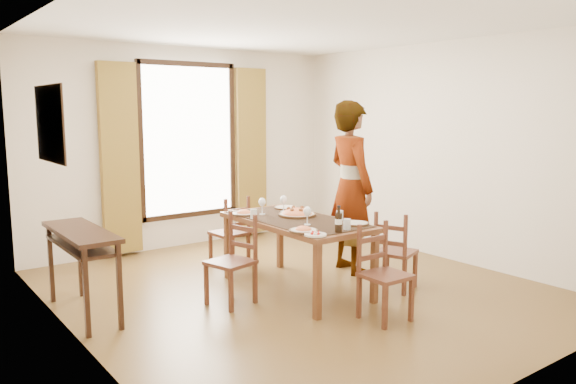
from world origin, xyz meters
TOP-DOWN VIEW (x-y plane):
  - ground at (0.00, 0.00)m, footprint 5.00×5.00m
  - room_shell at (-0.00, 0.13)m, footprint 4.60×5.10m
  - console_table at (-2.03, 0.60)m, footprint 0.38×1.20m
  - dining_table at (-0.03, 0.01)m, footprint 0.84×1.68m
  - chair_west at (-0.77, 0.05)m, footprint 0.47×0.47m
  - chair_north at (-0.12, 1.16)m, footprint 0.41×0.41m
  - chair_south at (0.09, -1.11)m, footprint 0.39×0.39m
  - chair_east at (0.79, -0.61)m, footprint 0.48×0.48m
  - man at (0.90, 0.19)m, footprint 0.89×0.74m
  - plate_sw at (-0.35, -0.51)m, footprint 0.27×0.27m
  - plate_se at (0.26, -0.56)m, footprint 0.27×0.27m
  - plate_nw at (-0.34, 0.53)m, footprint 0.27×0.27m
  - plate_ne at (0.24, 0.56)m, footprint 0.27×0.27m
  - pasta_platter at (0.08, 0.13)m, footprint 0.40×0.40m
  - caprese_plate at (-0.36, -0.71)m, footprint 0.20×0.20m
  - wine_glass_a at (-0.13, -0.30)m, footprint 0.08×0.08m
  - wine_glass_b at (0.10, 0.40)m, footprint 0.08×0.08m
  - wine_glass_c at (-0.18, 0.41)m, footprint 0.08×0.08m
  - tumbler_a at (0.28, -0.32)m, footprint 0.07×0.07m
  - tumbler_b at (-0.38, 0.27)m, footprint 0.07×0.07m
  - tumbler_c at (0.04, -0.68)m, footprint 0.07×0.07m
  - wine_bottle at (-0.11, -0.72)m, footprint 0.07×0.07m

SIDE VIEW (x-z plane):
  - ground at x=0.00m, z-range 0.00..0.00m
  - chair_east at x=0.79m, z-range -0.03..0.81m
  - chair_north at x=-0.12m, z-range -0.03..0.83m
  - chair_south at x=0.09m, z-range -0.03..0.83m
  - chair_west at x=-0.77m, z-range -0.03..0.84m
  - console_table at x=-2.03m, z-range 0.28..1.08m
  - dining_table at x=-0.03m, z-range 0.31..1.06m
  - caprese_plate at x=-0.36m, z-range 0.76..0.80m
  - plate_sw at x=-0.35m, z-range 0.76..0.81m
  - plate_se at x=0.26m, z-range 0.76..0.81m
  - plate_nw at x=-0.34m, z-range 0.76..0.81m
  - plate_ne at x=0.24m, z-range 0.76..0.81m
  - pasta_platter at x=0.08m, z-range 0.76..0.86m
  - tumbler_a at x=0.28m, z-range 0.76..0.86m
  - tumbler_b at x=-0.38m, z-range 0.76..0.86m
  - tumbler_c at x=0.04m, z-range 0.76..0.86m
  - wine_glass_a at x=-0.13m, z-range 0.76..0.94m
  - wine_glass_b at x=0.10m, z-range 0.76..0.94m
  - wine_glass_c at x=-0.18m, z-range 0.76..0.94m
  - wine_bottle at x=-0.11m, z-range 0.76..1.00m
  - man at x=0.90m, z-range 0.00..1.97m
  - room_shell at x=0.00m, z-range 0.17..2.91m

